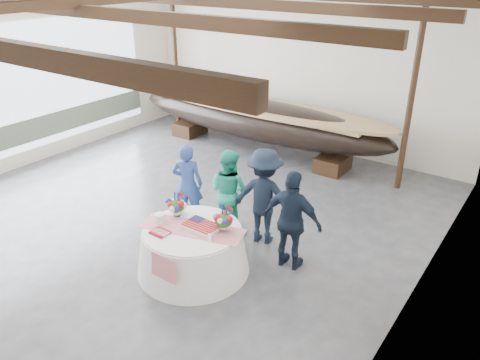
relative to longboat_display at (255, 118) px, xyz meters
The scene contains 12 objects.
floor 4.89m from the longboat_display, 82.52° to the right, with size 10.00×12.00×0.01m, color #3D3D42.
wall_back 1.90m from the longboat_display, 63.54° to the left, with size 10.00×0.02×4.50m, color silver.
wall_right 7.47m from the longboat_display, 40.17° to the right, with size 0.02×12.00×4.50m, color silver.
pavilion_structure 5.01m from the longboat_display, 81.00° to the right, with size 9.80×11.76×4.50m.
open_bay 5.79m from the longboat_display, 139.09° to the right, with size 0.03×7.00×3.20m.
longboat_display is the anchor object (origin of this frame).
banquet_table 5.83m from the longboat_display, 66.73° to the right, with size 1.95×1.95×0.84m.
tabletop_items 5.64m from the longboat_display, 66.54° to the right, with size 1.88×1.05×0.40m.
guest_woman_blue 4.23m from the longboat_display, 74.93° to the right, with size 0.62×0.41×1.70m, color navy.
guest_woman_teal 4.33m from the longboat_display, 62.92° to the right, with size 0.83×0.65×1.71m, color #20A88B.
guest_man_left 4.69m from the longboat_display, 54.06° to the right, with size 1.22×0.70×1.88m, color black.
guest_man_right 5.58m from the longboat_display, 49.65° to the right, with size 1.07×0.45×1.83m, color #131F30.
Camera 1 is at (6.27, -5.64, 4.94)m, focal length 35.00 mm.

